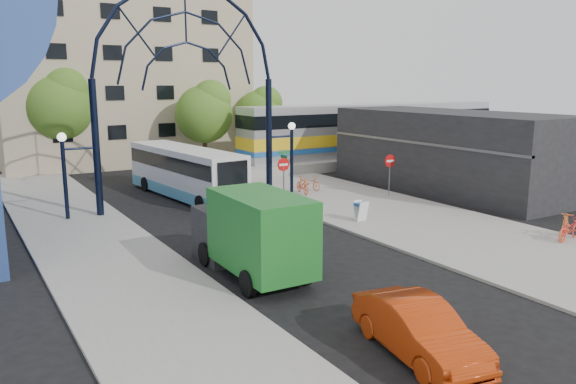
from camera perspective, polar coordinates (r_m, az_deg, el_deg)
ground at (r=20.09m, az=5.56°, el=-8.85°), size 120.00×120.00×0.00m
sidewalk_east at (r=28.04m, az=13.74°, el=-3.19°), size 8.00×56.00×0.12m
plaza_west at (r=22.63m, az=-17.49°, el=-6.85°), size 5.00×50.00×0.12m
gateway_arch at (r=31.24m, az=-10.26°, el=14.11°), size 13.64×0.44×12.10m
stop_sign at (r=31.90m, az=-0.47°, el=2.39°), size 0.80×0.07×2.50m
do_not_enter_sign at (r=33.97m, az=10.31°, el=2.72°), size 0.76×0.07×2.48m
street_name_sign at (r=32.59m, az=-0.41°, el=2.82°), size 0.70×0.70×2.80m
sandwich_board at (r=27.73m, az=7.40°, el=-1.67°), size 0.55×0.61×0.99m
commercial_block_east at (r=37.40m, az=16.08°, el=4.04°), size 6.00×16.00×5.00m
apartment_block at (r=51.76m, az=-16.76°, el=10.86°), size 20.00×12.10×14.00m
train_platform at (r=49.00m, az=8.78°, el=3.46°), size 32.00×5.00×0.80m
train_car at (r=48.74m, az=8.86°, el=6.38°), size 25.10×3.05×4.20m
tree_north_a at (r=44.61m, az=-8.36°, el=8.15°), size 4.48×4.48×7.00m
tree_north_b at (r=45.60m, az=-22.18°, el=8.35°), size 5.12×5.12×8.00m
tree_north_c at (r=49.05m, az=-2.77°, el=8.13°), size 4.16×4.16×6.50m
city_bus at (r=34.15m, az=-10.40°, el=2.05°), size 3.45×11.00×2.97m
green_truck at (r=20.16m, az=-3.81°, el=-4.16°), size 2.49×6.16×3.08m
black_suv at (r=26.92m, az=-5.01°, el=-2.42°), size 3.12×4.39×1.11m
red_sedan at (r=14.95m, az=13.10°, el=-13.40°), size 2.25×4.55×1.43m
bike_near_a at (r=35.46m, az=2.20°, el=0.95°), size 1.07×1.83×0.91m
bike_near_b at (r=34.28m, az=1.47°, el=0.70°), size 0.76×1.76×1.02m
bike_far_a at (r=27.12m, az=26.67°, el=-3.36°), size 1.96×0.92×0.99m
bike_far_b at (r=27.31m, az=26.30°, el=-3.14°), size 1.84×1.19×1.08m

